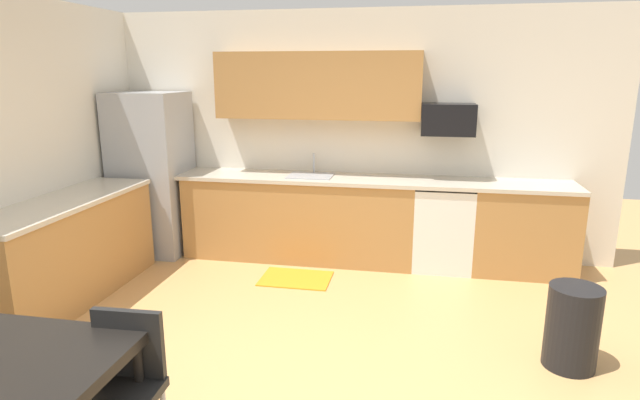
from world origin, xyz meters
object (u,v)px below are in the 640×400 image
object	(u,v)px
chair_near_table	(121,382)
trash_bin	(572,327)
refrigerator	(152,174)
microwave	(448,119)
oven_range	(442,226)

from	to	relation	value
chair_near_table	trash_bin	distance (m)	2.96
refrigerator	microwave	size ratio (longest dim) A/B	3.38
oven_range	chair_near_table	bearing A→B (deg)	-117.33
chair_near_table	microwave	bearing A→B (deg)	63.35
chair_near_table	trash_bin	bearing A→B (deg)	30.19
oven_range	chair_near_table	distance (m)	3.75
oven_range	microwave	xyz separation A→B (m)	(-0.00, 0.10, 1.11)
trash_bin	refrigerator	bearing A→B (deg)	156.63
oven_range	microwave	distance (m)	1.12
oven_range	microwave	bearing A→B (deg)	90.00
oven_range	microwave	world-z (taller)	microwave
refrigerator	trash_bin	size ratio (longest dim) A/B	3.04
refrigerator	oven_range	bearing A→B (deg)	1.41
chair_near_table	trash_bin	xyz separation A→B (m)	(2.56, 1.49, -0.20)
microwave	trash_bin	bearing A→B (deg)	-66.85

